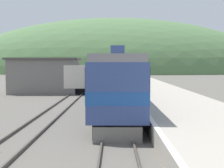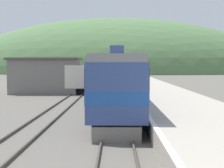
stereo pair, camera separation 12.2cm
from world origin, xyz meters
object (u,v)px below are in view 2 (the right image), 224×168
carriage_second (116,74)px  siding_train (90,75)px  carriage_third (116,71)px  express_train_lead_car (116,82)px

carriage_second → siding_train: carriage_second is taller
carriage_second → carriage_third: bearing=90.0°
express_train_lead_car → carriage_second: 20.92m
express_train_lead_car → carriage_second: bearing=90.0°
express_train_lead_car → carriage_third: 40.95m
carriage_second → siding_train: 11.69m
express_train_lead_car → siding_train: bearing=98.5°
carriage_third → siding_train: (-4.71, -9.34, -0.40)m
express_train_lead_car → siding_train: 31.96m
carriage_second → carriage_third: same height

